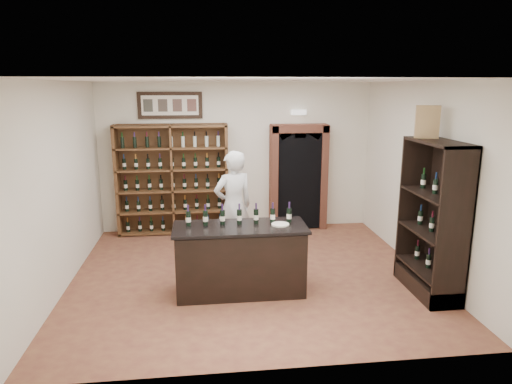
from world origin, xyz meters
TOP-DOWN VIEW (x-y plane):
  - floor at (0.00, 0.00)m, footprint 5.50×5.50m
  - ceiling at (0.00, 0.00)m, footprint 5.50×5.50m
  - wall_back at (0.00, 2.50)m, footprint 5.50×0.04m
  - wall_left at (-2.75, 0.00)m, footprint 0.04×5.00m
  - wall_right at (2.75, 0.00)m, footprint 0.04×5.00m
  - wine_shelf at (-1.30, 2.33)m, footprint 2.20×0.38m
  - framed_picture at (-1.30, 2.47)m, footprint 1.25×0.04m
  - arched_doorway at (1.25, 2.33)m, footprint 1.17×0.35m
  - emergency_light at (1.25, 2.42)m, footprint 0.30×0.10m
  - tasting_counter at (-0.20, -0.60)m, footprint 1.88×0.78m
  - counter_bottle_0 at (-0.92, -0.49)m, footprint 0.07×0.07m
  - counter_bottle_1 at (-0.68, -0.49)m, footprint 0.07×0.07m
  - counter_bottle_2 at (-0.44, -0.49)m, footprint 0.07×0.07m
  - counter_bottle_3 at (-0.20, -0.49)m, footprint 0.07×0.07m
  - counter_bottle_4 at (0.04, -0.49)m, footprint 0.07×0.07m
  - counter_bottle_5 at (0.28, -0.49)m, footprint 0.07×0.07m
  - counter_bottle_6 at (0.52, -0.49)m, footprint 0.07×0.07m
  - side_cabinet at (2.52, -0.90)m, footprint 0.48×1.20m
  - shopkeeper at (-0.21, 0.66)m, footprint 0.81×0.67m
  - plate at (0.37, -0.63)m, footprint 0.25×0.25m
  - wine_crate at (2.45, -0.58)m, footprint 0.35×0.24m

SIDE VIEW (x-z plane):
  - floor at x=0.00m, z-range 0.00..0.00m
  - tasting_counter at x=-0.20m, z-range -0.01..0.99m
  - side_cabinet at x=2.52m, z-range -0.35..1.85m
  - shopkeeper at x=-0.21m, z-range 0.00..1.89m
  - plate at x=0.37m, z-range 1.00..1.02m
  - wine_shelf at x=-1.30m, z-range 0.00..2.20m
  - counter_bottle_0 at x=-0.92m, z-range 0.96..1.26m
  - counter_bottle_1 at x=-0.68m, z-range 0.96..1.26m
  - counter_bottle_2 at x=-0.44m, z-range 0.96..1.26m
  - counter_bottle_3 at x=-0.20m, z-range 0.96..1.26m
  - counter_bottle_4 at x=0.04m, z-range 0.96..1.26m
  - counter_bottle_5 at x=0.28m, z-range 0.96..1.26m
  - counter_bottle_6 at x=0.52m, z-range 0.96..1.26m
  - arched_doorway at x=1.25m, z-range 0.05..2.22m
  - wall_back at x=0.00m, z-range 0.00..3.00m
  - wall_left at x=-2.75m, z-range 0.00..3.00m
  - wall_right at x=2.75m, z-range 0.00..3.00m
  - emergency_light at x=1.25m, z-range 2.35..2.45m
  - wine_crate at x=2.45m, z-range 2.20..2.66m
  - framed_picture at x=-1.30m, z-range 2.29..2.81m
  - ceiling at x=0.00m, z-range 3.00..3.00m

